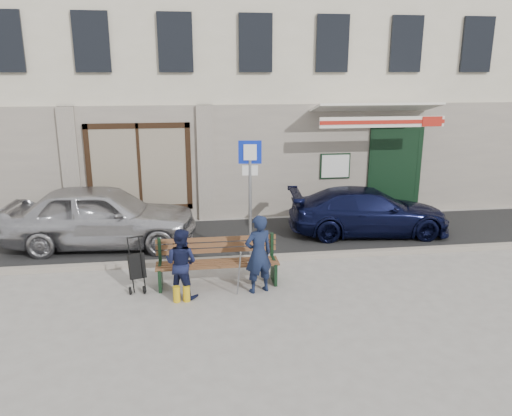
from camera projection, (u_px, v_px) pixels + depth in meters
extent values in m
plane|color=#9E9991|center=(290.00, 288.00, 9.75)|extent=(80.00, 80.00, 0.00)
cube|color=#282828|center=(265.00, 237.00, 12.71)|extent=(60.00, 3.20, 0.01)
cube|color=#9E9384|center=(276.00, 257.00, 11.17)|extent=(60.00, 0.18, 0.12)
cube|color=beige|center=(241.00, 42.00, 16.53)|extent=(20.00, 7.00, 10.00)
cube|color=#9E9384|center=(255.00, 162.00, 14.06)|extent=(20.00, 0.12, 3.20)
cube|color=maroon|center=(140.00, 166.00, 13.71)|extent=(2.50, 0.12, 2.00)
cube|color=black|center=(394.00, 169.00, 14.60)|extent=(1.60, 0.10, 2.60)
cube|color=black|center=(388.00, 170.00, 15.07)|extent=(1.25, 0.90, 2.40)
cube|color=white|center=(335.00, 166.00, 14.29)|extent=(0.80, 0.03, 0.65)
cube|color=white|center=(372.00, 109.00, 13.76)|extent=(3.40, 1.72, 0.42)
cube|color=white|center=(383.00, 122.00, 13.02)|extent=(3.40, 0.05, 0.28)
cube|color=#B02015|center=(383.00, 122.00, 12.99)|extent=(3.40, 0.02, 0.10)
imported|color=#BCBCC1|center=(102.00, 216.00, 11.88)|extent=(4.57, 2.13, 1.51)
imported|color=black|center=(369.00, 211.00, 12.85)|extent=(4.23, 2.02, 1.19)
cylinder|color=gray|center=(250.00, 204.00, 10.91)|extent=(0.07, 0.07, 2.57)
cube|color=#0C24AD|center=(250.00, 152.00, 10.61)|extent=(0.49, 0.09, 0.49)
cube|color=white|center=(250.00, 152.00, 10.58)|extent=(0.28, 0.05, 0.34)
cube|color=white|center=(250.00, 170.00, 10.72)|extent=(0.34, 0.07, 0.22)
cube|color=brown|center=(218.00, 263.00, 9.78)|extent=(2.40, 0.50, 0.04)
cube|color=brown|center=(217.00, 245.00, 9.97)|extent=(2.40, 0.10, 0.36)
cube|color=black|center=(160.00, 277.00, 9.69)|extent=(0.06, 0.50, 0.45)
cube|color=black|center=(274.00, 271.00, 9.98)|extent=(0.06, 0.50, 0.45)
cube|color=white|center=(256.00, 262.00, 9.77)|extent=(0.34, 0.25, 0.11)
cylinder|color=gray|center=(239.00, 274.00, 9.17)|extent=(0.07, 0.34, 0.96)
cylinder|color=gold|center=(177.00, 294.00, 9.13)|extent=(0.13, 0.13, 0.30)
cylinder|color=gold|center=(187.00, 294.00, 9.15)|extent=(0.13, 0.13, 0.30)
imported|color=#151E3A|center=(258.00, 254.00, 9.40)|extent=(0.64, 0.52, 1.53)
imported|color=#141838|center=(181.00, 263.00, 9.23)|extent=(0.81, 0.75, 1.33)
cylinder|color=black|center=(130.00, 291.00, 9.45)|extent=(0.08, 0.15, 0.15)
cylinder|color=black|center=(144.00, 290.00, 9.48)|extent=(0.08, 0.15, 0.15)
cube|color=black|center=(137.00, 266.00, 9.56)|extent=(0.37, 0.35, 0.50)
cylinder|color=black|center=(136.00, 237.00, 9.54)|extent=(0.27, 0.11, 0.02)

